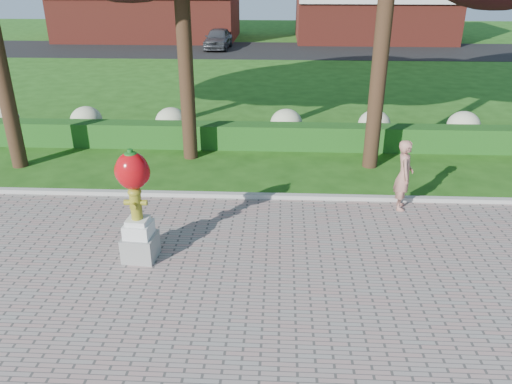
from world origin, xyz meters
TOP-DOWN VIEW (x-y plane):
  - ground at (0.00, 0.00)m, footprint 100.00×100.00m
  - curb at (0.00, 3.00)m, footprint 40.00×0.18m
  - lawn_hedge at (0.00, 7.00)m, footprint 24.00×0.70m
  - hydrangea_row at (0.57, 8.00)m, footprint 20.10×1.10m
  - street at (0.00, 28.00)m, footprint 50.00×8.00m
  - hydrant_sculpture at (-2.00, -0.01)m, footprint 0.69×0.69m
  - woman at (3.78, 2.60)m, footprint 0.51×0.69m
  - parked_car at (-3.80, 28.49)m, footprint 1.89×4.31m

SIDE VIEW (x-z plane):
  - ground at x=0.00m, z-range 0.00..0.00m
  - street at x=0.00m, z-range 0.00..0.02m
  - curb at x=0.00m, z-range 0.00..0.15m
  - lawn_hedge at x=0.00m, z-range 0.00..0.80m
  - hydrangea_row at x=0.57m, z-range 0.06..1.04m
  - parked_car at x=-3.80m, z-range 0.02..1.46m
  - woman at x=3.78m, z-range 0.04..1.79m
  - hydrant_sculpture at x=-2.00m, z-range 0.11..2.46m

